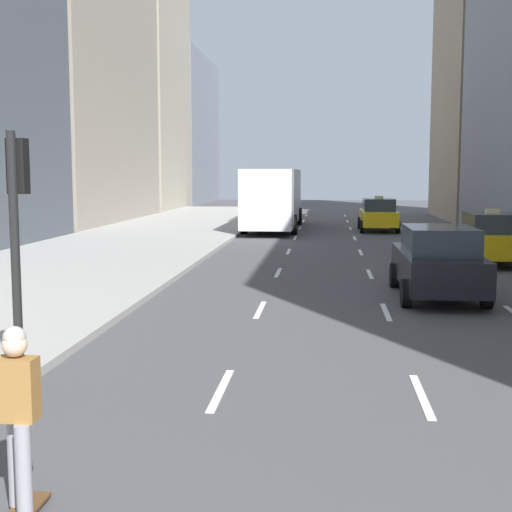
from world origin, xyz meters
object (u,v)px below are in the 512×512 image
Objects in this scene: taxi_lead at (490,238)px; city_bus at (274,197)px; sedan_black_near at (438,261)px; skateboarder at (17,414)px; taxi_second at (378,215)px; traffic_light_pole at (17,223)px.

taxi_lead is 0.38× the size of city_bus.
skateboarder is at bearing -114.45° from sedan_black_near.
taxi_second is 1.22× the size of traffic_light_pole.
skateboarder is at bearing -113.50° from taxi_lead.
taxi_second is 30.00m from traffic_light_pole.
city_bus is at bearing 90.34° from skateboarder.
taxi_second reaches higher than sedan_black_near.
sedan_black_near is at bearing -75.14° from city_bus.
city_bus is 3.23× the size of traffic_light_pole.
taxi_lead is at bearing 68.15° from sedan_black_near.
sedan_black_near is (-2.80, -6.98, 0.02)m from taxi_lead.
taxi_lead is 20.61m from skateboarder.
sedan_black_near is at bearing -111.85° from taxi_lead.
taxi_second is at bearing -7.92° from city_bus.
traffic_light_pole is (-1.33, 3.10, 1.45)m from skateboarder.
city_bus is at bearing 172.08° from taxi_second.
taxi_second is 0.94× the size of sedan_black_near.
city_bus is at bearing 104.86° from sedan_black_near.
taxi_second is at bearing 101.81° from taxi_lead.
skateboarder is (-5.42, -32.29, 0.08)m from taxi_second.
taxi_lead is 0.94× the size of sedan_black_near.
taxi_lead and taxi_second have the same top height.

